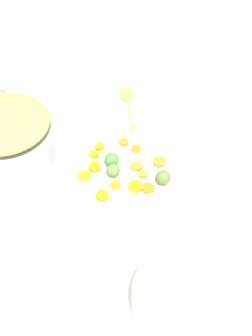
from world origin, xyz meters
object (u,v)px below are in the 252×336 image
wooden_spoon (128,101)px  metal_pot (11,150)px  serving_bowl_carrots (126,183)px  casserole_dish (183,302)px

wooden_spoon → metal_pot: bearing=-118.5°
serving_bowl_carrots → wooden_spoon: (-0.12, 0.36, -0.04)m
serving_bowl_carrots → metal_pot: metal_pot is taller
serving_bowl_carrots → metal_pot: size_ratio=1.02×
wooden_spoon → casserole_dish: (0.34, -0.63, 0.04)m
casserole_dish → wooden_spoon: bearing=118.6°
serving_bowl_carrots → casserole_dish: bearing=-50.2°
metal_pot → casserole_dish: bearing=-24.9°
metal_pot → wooden_spoon: size_ratio=1.04×
serving_bowl_carrots → metal_pot: bearing=-177.5°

